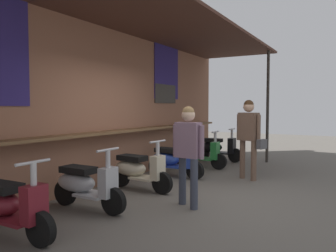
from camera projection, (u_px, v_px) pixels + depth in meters
The scene contains 10 objects.
ground_plane at pixel (187, 198), 5.85m from camera, with size 30.19×30.19×0.00m, color #605B54.
market_stall_facade at pixel (104, 90), 6.66m from camera, with size 10.78×2.53×3.43m.
scooter_maroon at pixel (7, 205), 4.04m from camera, with size 0.46×1.40×0.97m.
scooter_silver at pixel (84, 184), 5.17m from camera, with size 0.46×1.40×0.97m.
scooter_cream at pixel (137, 169), 6.39m from camera, with size 0.49×1.40×0.97m.
scooter_blue at pixel (172, 160), 7.57m from camera, with size 0.46×1.40×0.97m.
scooter_green at pixel (198, 153), 8.75m from camera, with size 0.46×1.40×0.97m.
scooter_black at pixel (216, 148), 9.87m from camera, with size 0.46×1.40×0.97m.
shopper_with_handbag at pixel (249, 131), 7.26m from camera, with size 0.37×0.68×1.73m.
shopper_browsing at pixel (188, 146), 5.27m from camera, with size 0.28×0.55×1.58m.
Camera 1 is at (-5.17, -2.58, 1.57)m, focal length 36.04 mm.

